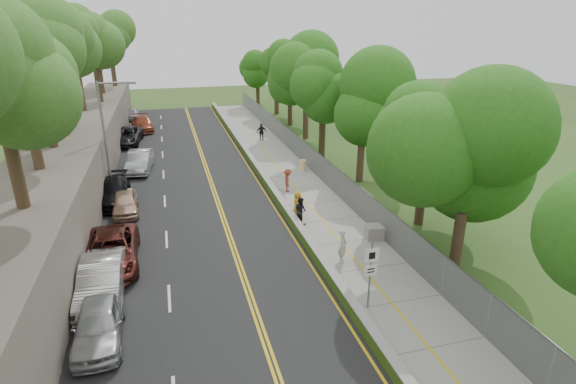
# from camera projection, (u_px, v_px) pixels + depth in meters

# --- Properties ---
(ground) EXTENTS (140.00, 140.00, 0.00)m
(ground) POSITION_uv_depth(u_px,v_px,m) (322.00, 276.00, 21.82)
(ground) COLOR #33511E
(ground) RESTS_ON ground
(road) EXTENTS (11.20, 66.00, 0.04)m
(road) POSITION_uv_depth(u_px,v_px,m) (189.00, 185.00, 33.99)
(road) COLOR black
(road) RESTS_ON ground
(sidewalk) EXTENTS (4.20, 66.00, 0.05)m
(sidewalk) POSITION_uv_depth(u_px,v_px,m) (290.00, 176.00, 35.96)
(sidewalk) COLOR gray
(sidewalk) RESTS_ON ground
(jersey_barrier) EXTENTS (0.42, 66.00, 0.60)m
(jersey_barrier) POSITION_uv_depth(u_px,v_px,m) (261.00, 175.00, 35.29)
(jersey_barrier) COLOR #7FDA27
(jersey_barrier) RESTS_ON ground
(rock_embankment) EXTENTS (5.00, 66.00, 4.00)m
(rock_embankment) POSITION_uv_depth(u_px,v_px,m) (68.00, 168.00, 31.29)
(rock_embankment) COLOR #595147
(rock_embankment) RESTS_ON ground
(chainlink_fence) EXTENTS (0.04, 66.00, 2.00)m
(chainlink_fence) POSITION_uv_depth(u_px,v_px,m) (315.00, 162.00, 36.13)
(chainlink_fence) COLOR slate
(chainlink_fence) RESTS_ON ground
(trees_embankment) EXTENTS (6.40, 66.00, 13.00)m
(trees_embankment) POSITION_uv_depth(u_px,v_px,m) (53.00, 40.00, 28.39)
(trees_embankment) COLOR #457D2B
(trees_embankment) RESTS_ON rock_embankment
(trees_fenceside) EXTENTS (7.00, 66.00, 14.00)m
(trees_fenceside) POSITION_uv_depth(u_px,v_px,m) (345.00, 85.00, 34.58)
(trees_fenceside) COLOR #2F731C
(trees_fenceside) RESTS_ON ground
(streetlight) EXTENTS (2.52, 0.22, 8.00)m
(streetlight) POSITION_uv_depth(u_px,v_px,m) (108.00, 132.00, 30.20)
(streetlight) COLOR gray
(streetlight) RESTS_ON ground
(signpost) EXTENTS (0.62, 0.09, 3.10)m
(signpost) POSITION_uv_depth(u_px,v_px,m) (371.00, 269.00, 18.66)
(signpost) COLOR gray
(signpost) RESTS_ON sidewalk
(construction_barrel) EXTENTS (0.54, 0.54, 0.88)m
(construction_barrel) POSITION_uv_depth(u_px,v_px,m) (303.00, 165.00, 37.04)
(construction_barrel) COLOR #FFA226
(construction_barrel) RESTS_ON sidewalk
(concrete_block) EXTENTS (1.25, 1.01, 0.76)m
(concrete_block) POSITION_uv_depth(u_px,v_px,m) (376.00, 232.00, 25.43)
(concrete_block) COLOR gray
(concrete_block) RESTS_ON sidewalk
(car_0) EXTENTS (1.88, 4.45, 1.50)m
(car_0) POSITION_uv_depth(u_px,v_px,m) (99.00, 323.00, 17.18)
(car_0) COLOR #AFAFB3
(car_0) RESTS_ON road
(car_1) EXTENTS (1.83, 5.08, 1.67)m
(car_1) POSITION_uv_depth(u_px,v_px,m) (102.00, 280.00, 19.86)
(car_1) COLOR silver
(car_1) RESTS_ON road
(car_2) EXTENTS (2.74, 5.71, 1.57)m
(car_2) POSITION_uv_depth(u_px,v_px,m) (111.00, 251.00, 22.46)
(car_2) COLOR #561F1A
(car_2) RESTS_ON road
(car_3) EXTENTS (2.23, 5.32, 1.54)m
(car_3) POSITION_uv_depth(u_px,v_px,m) (112.00, 192.00, 30.39)
(car_3) COLOR black
(car_3) RESTS_ON road
(car_4) EXTENTS (1.81, 4.03, 1.34)m
(car_4) POSITION_uv_depth(u_px,v_px,m) (125.00, 203.00, 28.75)
(car_4) COLOR tan
(car_4) RESTS_ON road
(car_5) EXTENTS (2.22, 5.11, 1.64)m
(car_5) POSITION_uv_depth(u_px,v_px,m) (140.00, 161.00, 36.87)
(car_5) COLOR #9B9DA2
(car_5) RESTS_ON road
(car_6) EXTENTS (3.25, 6.07, 1.62)m
(car_6) POSITION_uv_depth(u_px,v_px,m) (126.00, 136.00, 44.95)
(car_6) COLOR black
(car_6) RESTS_ON road
(car_7) EXTENTS (2.68, 5.56, 1.56)m
(car_7) POSITION_uv_depth(u_px,v_px,m) (142.00, 124.00, 50.51)
(car_7) COLOR brown
(car_7) RESTS_ON road
(car_8) EXTENTS (1.62, 3.93, 1.33)m
(car_8) POSITION_uv_depth(u_px,v_px,m) (132.00, 114.00, 56.50)
(car_8) COLOR #B5B4B8
(car_8) RESTS_ON road
(painter_0) EXTENTS (0.76, 0.92, 1.62)m
(painter_0) POSITION_uv_depth(u_px,v_px,m) (297.00, 203.00, 28.29)
(painter_0) COLOR gold
(painter_0) RESTS_ON sidewalk
(painter_1) EXTENTS (0.61, 0.76, 1.83)m
(painter_1) POSITION_uv_depth(u_px,v_px,m) (343.00, 246.00, 22.73)
(painter_1) COLOR beige
(painter_1) RESTS_ON sidewalk
(painter_2) EXTENTS (0.91, 1.00, 1.69)m
(painter_2) POSITION_uv_depth(u_px,v_px,m) (301.00, 211.00, 27.13)
(painter_2) COLOR black
(painter_2) RESTS_ON sidewalk
(painter_3) EXTENTS (0.88, 1.23, 1.71)m
(painter_3) POSITION_uv_depth(u_px,v_px,m) (288.00, 180.00, 32.24)
(painter_3) COLOR brown
(painter_3) RESTS_ON sidewalk
(person_far) EXTENTS (1.09, 0.52, 1.80)m
(person_far) POSITION_uv_depth(u_px,v_px,m) (262.00, 132.00, 46.20)
(person_far) COLOR black
(person_far) RESTS_ON sidewalk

